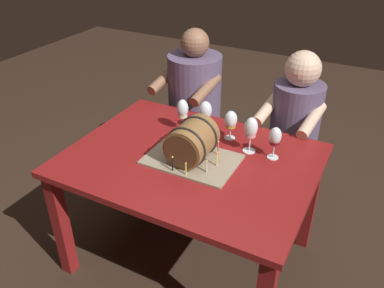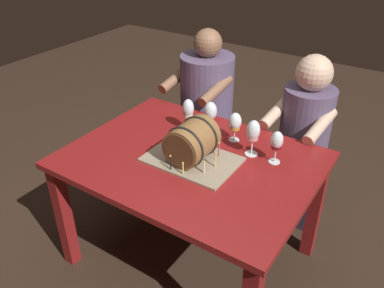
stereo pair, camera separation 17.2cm
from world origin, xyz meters
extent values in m
plane|color=#332319|center=(0.00, 0.00, 0.00)|extent=(8.00, 8.00, 0.00)
cube|color=maroon|center=(0.00, 0.00, 0.71)|extent=(1.29, 0.98, 0.03)
cube|color=maroon|center=(-0.59, -0.43, 0.35)|extent=(0.07, 0.07, 0.69)
cube|color=maroon|center=(-0.59, 0.43, 0.35)|extent=(0.07, 0.07, 0.69)
cube|color=maroon|center=(0.59, 0.43, 0.35)|extent=(0.07, 0.07, 0.69)
cube|color=gray|center=(0.02, -0.02, 0.73)|extent=(0.47, 0.32, 0.01)
cylinder|color=brown|center=(0.02, -0.02, 0.84)|extent=(0.21, 0.24, 0.21)
cylinder|color=#4F371E|center=(0.02, -0.14, 0.84)|extent=(0.18, 0.00, 0.18)
cylinder|color=#4F371E|center=(0.02, 0.10, 0.84)|extent=(0.18, 0.00, 0.18)
torus|color=black|center=(0.02, -0.09, 0.84)|extent=(0.22, 0.01, 0.22)
torus|color=black|center=(0.02, 0.05, 0.84)|extent=(0.22, 0.01, 0.22)
cylinder|color=#EAD666|center=(0.16, -0.02, 0.77)|extent=(0.01, 0.01, 0.07)
sphere|color=#F9C64C|center=(0.16, -0.02, 0.82)|extent=(0.01, 0.01, 0.01)
cylinder|color=#D64C47|center=(0.12, 0.08, 0.77)|extent=(0.01, 0.01, 0.07)
sphere|color=#F9C64C|center=(0.12, 0.08, 0.82)|extent=(0.01, 0.01, 0.01)
cylinder|color=black|center=(0.06, 0.12, 0.77)|extent=(0.01, 0.01, 0.06)
sphere|color=#F9C64C|center=(0.06, 0.12, 0.81)|extent=(0.01, 0.01, 0.01)
cylinder|color=#D64C47|center=(-0.03, 0.12, 0.77)|extent=(0.01, 0.01, 0.06)
sphere|color=#F9C64C|center=(-0.03, 0.12, 0.80)|extent=(0.01, 0.01, 0.01)
cylinder|color=#EAD666|center=(-0.10, 0.06, 0.77)|extent=(0.01, 0.01, 0.06)
sphere|color=#F9C64C|center=(-0.10, 0.06, 0.80)|extent=(0.01, 0.01, 0.01)
cylinder|color=silver|center=(-0.12, -0.01, 0.77)|extent=(0.01, 0.01, 0.06)
sphere|color=#F9C64C|center=(-0.12, -0.01, 0.80)|extent=(0.01, 0.01, 0.01)
cylinder|color=silver|center=(-0.08, -0.12, 0.77)|extent=(0.01, 0.01, 0.07)
sphere|color=#F9C64C|center=(-0.08, -0.12, 0.81)|extent=(0.01, 0.01, 0.01)
cylinder|color=black|center=(-0.01, -0.16, 0.78)|extent=(0.01, 0.01, 0.07)
sphere|color=#F9C64C|center=(-0.01, -0.16, 0.82)|extent=(0.01, 0.01, 0.01)
cylinder|color=#EAD666|center=(0.06, -0.16, 0.77)|extent=(0.01, 0.01, 0.06)
sphere|color=#F9C64C|center=(0.06, -0.16, 0.80)|extent=(0.01, 0.01, 0.01)
cylinder|color=silver|center=(0.14, -0.10, 0.77)|extent=(0.01, 0.01, 0.06)
sphere|color=#F9C64C|center=(0.14, -0.10, 0.80)|extent=(0.01, 0.01, 0.01)
cylinder|color=white|center=(0.10, 0.28, 0.73)|extent=(0.06, 0.06, 0.00)
cylinder|color=white|center=(0.10, 0.28, 0.76)|extent=(0.01, 0.01, 0.07)
ellipsoid|color=white|center=(0.10, 0.28, 0.85)|extent=(0.07, 0.07, 0.10)
cylinder|color=#C6842D|center=(0.10, 0.28, 0.82)|extent=(0.06, 0.06, 0.04)
cylinder|color=white|center=(-0.05, 0.27, 0.73)|extent=(0.06, 0.06, 0.00)
cylinder|color=white|center=(-0.05, 0.27, 0.77)|extent=(0.01, 0.01, 0.09)
ellipsoid|color=white|center=(-0.05, 0.27, 0.87)|extent=(0.08, 0.08, 0.11)
cylinder|color=white|center=(-0.18, 0.24, 0.73)|extent=(0.07, 0.07, 0.00)
cylinder|color=white|center=(-0.18, 0.24, 0.77)|extent=(0.01, 0.01, 0.08)
ellipsoid|color=white|center=(-0.18, 0.24, 0.87)|extent=(0.07, 0.07, 0.11)
cylinder|color=beige|center=(-0.18, 0.24, 0.84)|extent=(0.06, 0.06, 0.04)
cylinder|color=white|center=(0.25, 0.20, 0.73)|extent=(0.07, 0.07, 0.00)
cylinder|color=white|center=(0.25, 0.20, 0.77)|extent=(0.01, 0.01, 0.09)
ellipsoid|color=white|center=(0.25, 0.20, 0.87)|extent=(0.07, 0.07, 0.11)
cylinder|color=pink|center=(0.25, 0.20, 0.84)|extent=(0.06, 0.06, 0.04)
cylinder|color=white|center=(0.39, 0.20, 0.73)|extent=(0.06, 0.06, 0.00)
cylinder|color=white|center=(0.39, 0.20, 0.77)|extent=(0.01, 0.01, 0.08)
ellipsoid|color=white|center=(0.39, 0.20, 0.86)|extent=(0.06, 0.06, 0.10)
cylinder|color=maroon|center=(0.39, 0.20, 0.83)|extent=(0.05, 0.05, 0.04)
cube|color=#372D40|center=(-0.36, 0.75, 0.23)|extent=(0.34, 0.32, 0.45)
cylinder|color=#5B4C6B|center=(-0.36, 0.75, 0.73)|extent=(0.40, 0.40, 0.55)
sphere|color=brown|center=(-0.36, 0.75, 1.09)|extent=(0.19, 0.19, 0.19)
cylinder|color=brown|center=(-0.21, 0.60, 0.84)|extent=(0.09, 0.31, 0.14)
cylinder|color=brown|center=(-0.54, 0.63, 0.84)|extent=(0.09, 0.31, 0.14)
cube|color=#372D40|center=(0.36, 0.75, 0.23)|extent=(0.34, 0.32, 0.45)
cylinder|color=#5B4C6B|center=(0.36, 0.75, 0.69)|extent=(0.35, 0.35, 0.49)
sphere|color=beige|center=(0.36, 0.75, 1.03)|extent=(0.22, 0.22, 0.22)
cylinder|color=beige|center=(0.49, 0.60, 0.79)|extent=(0.11, 0.31, 0.14)
cylinder|color=beige|center=(0.21, 0.63, 0.79)|extent=(0.11, 0.31, 0.14)
camera|label=1|loc=(0.82, -1.55, 1.87)|focal=37.15mm
camera|label=2|loc=(0.97, -1.47, 1.87)|focal=37.15mm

